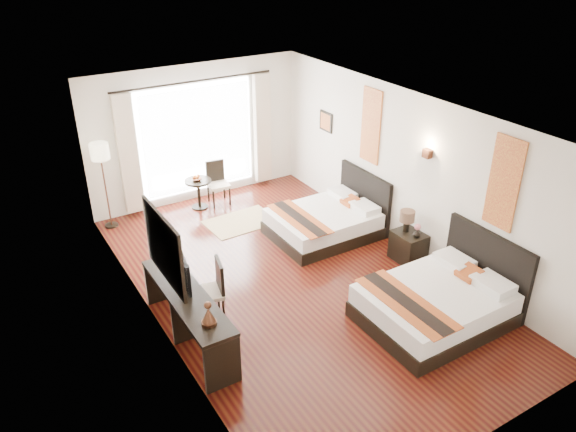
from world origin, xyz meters
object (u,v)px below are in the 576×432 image
television (177,268)px  side_table (199,194)px  console_desk (189,317)px  bed_near (439,302)px  fruit_bowl (197,179)px  vase (417,235)px  desk_chair (210,301)px  bed_far (327,221)px  nightstand (408,247)px  window_chair (219,191)px  floor_lamp (100,157)px  table_lamp (407,218)px

television → side_table: size_ratio=1.34×
console_desk → television: (0.02, 0.31, 0.61)m
bed_near → fruit_bowl: bed_near is taller
vase → console_desk: bearing=177.7°
desk_chair → fruit_bowl: bearing=-97.5°
television → fruit_bowl: size_ratio=4.14×
bed_far → fruit_bowl: bed_far is taller
bed_near → desk_chair: (-2.82, 1.76, -0.02)m
bed_near → side_table: size_ratio=3.37×
bed_near → nightstand: bed_near is taller
console_desk → window_chair: (2.19, 3.72, -0.11)m
nightstand → fruit_bowl: size_ratio=2.73×
floor_lamp → side_table: 2.09m
table_lamp → window_chair: table_lamp is taller
floor_lamp → fruit_bowl: size_ratio=8.45×
bed_far → window_chair: 2.54m
side_table → window_chair: window_chair is taller
table_lamp → television: 3.99m
nightstand → fruit_bowl: fruit_bowl is taller
nightstand → floor_lamp: floor_lamp is taller
console_desk → side_table: 4.11m
bed_near → floor_lamp: 6.36m
table_lamp → console_desk: bearing=-178.7°
bed_far → vase: bearing=-67.4°
table_lamp → window_chair: 4.08m
vase → desk_chair: 3.61m
floor_lamp → side_table: (1.76, -0.15, -1.11)m
bed_far → table_lamp: 1.59m
side_table → television: bearing=-117.0°
television → floor_lamp: (-0.03, 3.56, 0.42)m
bed_near → desk_chair: bed_near is taller
table_lamp → console_desk: size_ratio=0.18×
floor_lamp → fruit_bowl: bearing=-5.4°
bed_far → television: 3.58m
side_table → table_lamp: bearing=-58.3°
console_desk → desk_chair: desk_chair is taller
side_table → fruit_bowl: 0.33m
side_table → window_chair: (0.44, 0.00, -0.04)m
bed_far → vase: 1.77m
table_lamp → desk_chair: bearing=176.7°
fruit_bowl → desk_chair: bearing=-110.7°
console_desk → desk_chair: 0.54m
table_lamp → console_desk: (-4.00, -0.09, -0.40)m
television → fruit_bowl: (1.71, 3.39, -0.35)m
console_desk → table_lamp: bearing=1.3°
television → floor_lamp: size_ratio=0.49×
nightstand → window_chair: size_ratio=0.61×
side_table → window_chair: 0.44m
bed_near → console_desk: 3.58m
bed_far → vase: (0.67, -1.62, 0.29)m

